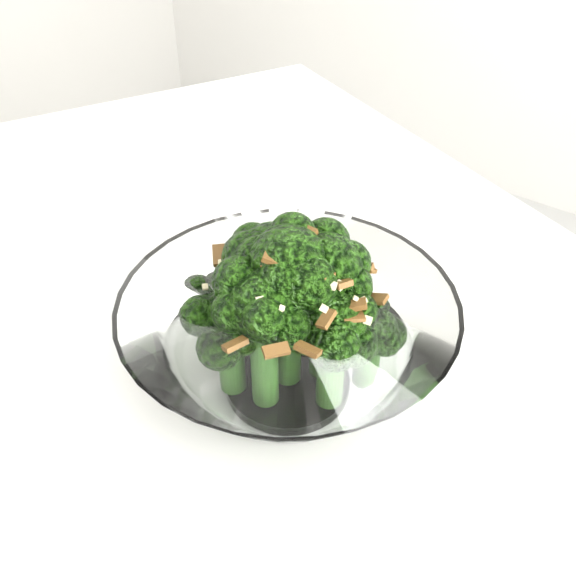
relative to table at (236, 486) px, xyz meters
The scene contains 2 objects.
table is the anchor object (origin of this frame).
broccoli_dish 0.13m from the table, 81.24° to the left, with size 0.23×0.23×0.14m.
Camera 1 is at (0.34, -0.20, 1.11)m, focal length 40.00 mm.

